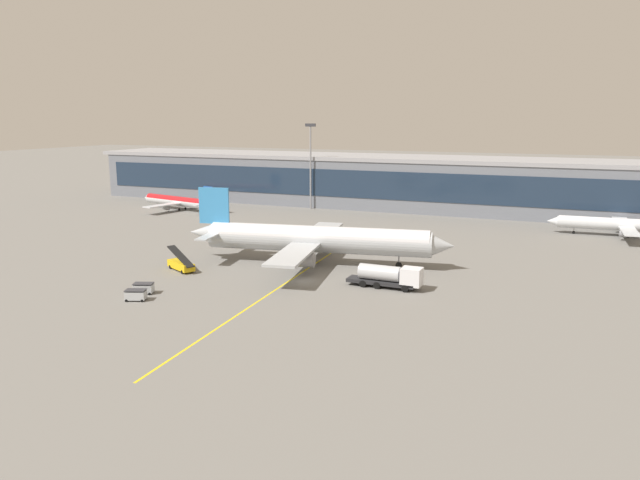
# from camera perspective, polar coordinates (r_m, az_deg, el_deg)

# --- Properties ---
(ground_plane) EXTENTS (700.00, 700.00, 0.00)m
(ground_plane) POSITION_cam_1_polar(r_m,az_deg,el_deg) (89.24, -1.42, -3.92)
(ground_plane) COLOR slate
(apron_lead_in_line) EXTENTS (4.77, 79.89, 0.01)m
(apron_lead_in_line) POSITION_cam_1_polar(r_m,az_deg,el_deg) (91.96, -2.28, -3.46)
(apron_lead_in_line) COLOR yellow
(apron_lead_in_line) RESTS_ON ground_plane
(terminal_building) EXTENTS (191.57, 22.42, 13.68)m
(terminal_building) POSITION_cam_1_polar(r_m,az_deg,el_deg) (162.33, 9.17, 5.42)
(terminal_building) COLOR slate
(terminal_building) RESTS_ON ground_plane
(main_airliner) EXTENTS (44.77, 35.65, 12.24)m
(main_airliner) POSITION_cam_1_polar(r_m,az_deg,el_deg) (98.79, -0.37, 0.09)
(main_airliner) COLOR #B2B7BC
(main_airliner) RESTS_ON ground_plane
(fuel_tanker) EXTENTS (10.85, 2.88, 3.25)m
(fuel_tanker) POSITION_cam_1_polar(r_m,az_deg,el_deg) (85.81, 6.62, -3.42)
(fuel_tanker) COLOR #232326
(fuel_tanker) RESTS_ON ground_plane
(belt_loader) EXTENTS (6.71, 4.51, 3.49)m
(belt_loader) POSITION_cam_1_polar(r_m,az_deg,el_deg) (97.63, -13.07, -2.27)
(belt_loader) COLOR yellow
(belt_loader) RESTS_ON ground_plane
(baggage_cart_0) EXTENTS (3.02, 2.38, 1.48)m
(baggage_cart_0) POSITION_cam_1_polar(r_m,az_deg,el_deg) (83.42, -17.11, -5.00)
(baggage_cart_0) COLOR #B2B7BC
(baggage_cart_0) RESTS_ON ground_plane
(baggage_cart_1) EXTENTS (3.02, 2.38, 1.48)m
(baggage_cart_1) POSITION_cam_1_polar(r_m,az_deg,el_deg) (86.33, -16.43, -4.40)
(baggage_cart_1) COLOR #B2B7BC
(baggage_cart_1) RESTS_ON ground_plane
(commuter_jet_far) EXTENTS (27.83, 22.36, 6.91)m
(commuter_jet_far) POSITION_cam_1_polar(r_m,az_deg,el_deg) (162.03, -13.28, 3.60)
(commuter_jet_far) COLOR silver
(commuter_jet_far) RESTS_ON ground_plane
(commuter_jet_near) EXTENTS (28.63, 22.77, 7.24)m
(commuter_jet_near) POSITION_cam_1_polar(r_m,az_deg,el_deg) (136.31, 26.75, 1.33)
(commuter_jet_near) COLOR silver
(commuter_jet_near) RESTS_ON ground_plane
(apron_light_mast_0) EXTENTS (2.80, 0.50, 22.32)m
(apron_light_mast_0) POSITION_cam_1_polar(r_m,az_deg,el_deg) (158.62, -0.91, 7.69)
(apron_light_mast_0) COLOR gray
(apron_light_mast_0) RESTS_ON ground_plane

